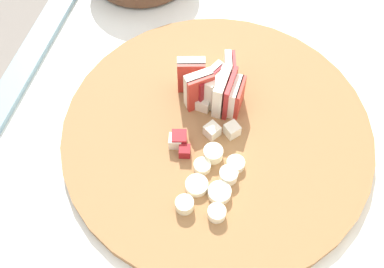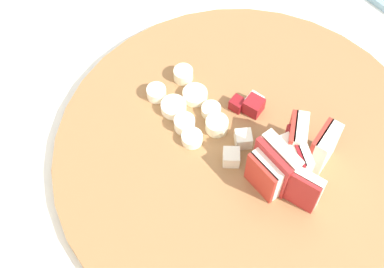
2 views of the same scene
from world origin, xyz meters
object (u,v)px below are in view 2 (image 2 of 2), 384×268
apple_wedge_fan (291,161)px  banana_slice_rows (189,108)px  cutting_board (244,154)px  apple_dice_pile (253,128)px

apple_wedge_fan → banana_slice_rows: 0.14m
cutting_board → apple_wedge_fan: (-0.05, -0.02, 0.04)m
apple_wedge_fan → banana_slice_rows: apple_wedge_fan is taller
apple_dice_pile → banana_slice_rows: apple_dice_pile is taller
apple_wedge_fan → banana_slice_rows: size_ratio=0.95×
apple_wedge_fan → apple_dice_pile: size_ratio=0.98×
cutting_board → apple_dice_pile: size_ratio=4.25×
apple_dice_pile → cutting_board: bearing=115.7°
apple_dice_pile → banana_slice_rows: 0.08m
apple_wedge_fan → apple_dice_pile: (0.06, -0.01, -0.02)m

